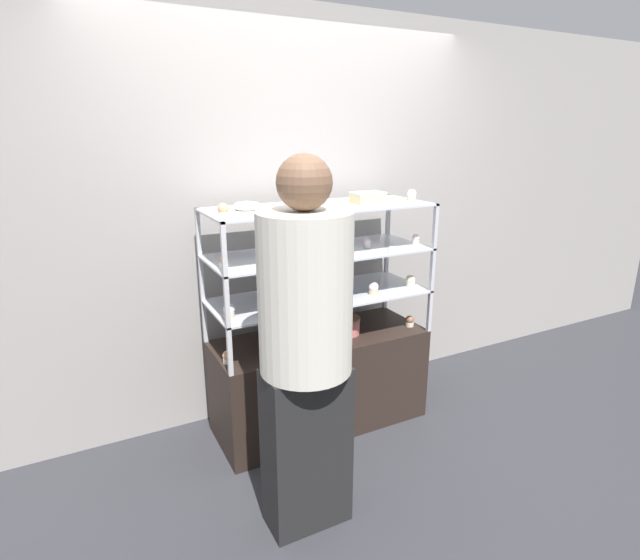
# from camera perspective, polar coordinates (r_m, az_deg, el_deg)

# --- Properties ---
(ground_plane) EXTENTS (20.00, 20.00, 0.00)m
(ground_plane) POSITION_cam_1_polar(r_m,az_deg,el_deg) (3.45, -0.00, -15.83)
(ground_plane) COLOR #2D2D33
(back_wall) EXTENTS (8.00, 0.05, 2.60)m
(back_wall) POSITION_cam_1_polar(r_m,az_deg,el_deg) (3.32, -3.25, 7.03)
(back_wall) COLOR gray
(back_wall) RESTS_ON ground_plane
(display_base) EXTENTS (1.35, 0.52, 0.61)m
(display_base) POSITION_cam_1_polar(r_m,az_deg,el_deg) (3.30, -0.00, -11.33)
(display_base) COLOR black
(display_base) RESTS_ON ground_plane
(display_riser_lower) EXTENTS (1.35, 0.52, 0.27)m
(display_riser_lower) POSITION_cam_1_polar(r_m,az_deg,el_deg) (3.07, -0.00, -1.98)
(display_riser_lower) COLOR #B7B7BC
(display_riser_lower) RESTS_ON display_base
(display_riser_middle) EXTENTS (1.35, 0.52, 0.27)m
(display_riser_middle) POSITION_cam_1_polar(r_m,az_deg,el_deg) (3.00, -0.00, 2.99)
(display_riser_middle) COLOR #B7B7BC
(display_riser_middle) RESTS_ON display_riser_lower
(display_riser_upper) EXTENTS (1.35, 0.52, 0.27)m
(display_riser_upper) POSITION_cam_1_polar(r_m,az_deg,el_deg) (2.94, -0.00, 8.18)
(display_riser_upper) COLOR #B7B7BC
(display_riser_upper) RESTS_ON display_riser_middle
(layer_cake_centerpiece) EXTENTS (0.18, 0.18, 0.11)m
(layer_cake_centerpiece) POSITION_cam_1_polar(r_m,az_deg,el_deg) (3.19, 2.96, -5.20)
(layer_cake_centerpiece) COLOR #C66660
(layer_cake_centerpiece) RESTS_ON display_base
(sheet_cake_frosted) EXTENTS (0.19, 0.13, 0.07)m
(sheet_cake_frosted) POSITION_cam_1_polar(r_m,az_deg,el_deg) (3.06, 5.49, 9.36)
(sheet_cake_frosted) COLOR #DBBC84
(sheet_cake_frosted) RESTS_ON display_riser_upper
(cupcake_0) EXTENTS (0.06, 0.06, 0.07)m
(cupcake_0) POSITION_cam_1_polar(r_m,az_deg,el_deg) (2.86, -10.51, -8.64)
(cupcake_0) COLOR beige
(cupcake_0) RESTS_ON display_base
(cupcake_1) EXTENTS (0.06, 0.06, 0.07)m
(cupcake_1) POSITION_cam_1_polar(r_m,az_deg,el_deg) (3.03, -3.34, -6.85)
(cupcake_1) COLOR beige
(cupcake_1) RESTS_ON display_base
(cupcake_2) EXTENTS (0.06, 0.06, 0.07)m
(cupcake_2) POSITION_cam_1_polar(r_m,az_deg,el_deg) (3.36, 10.21, -4.65)
(cupcake_2) COLOR beige
(cupcake_2) RESTS_ON display_base
(price_tag_0) EXTENTS (0.04, 0.00, 0.04)m
(price_tag_0) POSITION_cam_1_polar(r_m,az_deg,el_deg) (2.93, 0.75, -7.97)
(price_tag_0) COLOR white
(price_tag_0) RESTS_ON display_base
(cupcake_3) EXTENTS (0.06, 0.06, 0.08)m
(cupcake_3) POSITION_cam_1_polar(r_m,az_deg,el_deg) (2.75, -10.36, -3.47)
(cupcake_3) COLOR #CCB28C
(cupcake_3) RESTS_ON display_riser_lower
(cupcake_4) EXTENTS (0.06, 0.06, 0.08)m
(cupcake_4) POSITION_cam_1_polar(r_m,az_deg,el_deg) (2.89, -5.06, -2.19)
(cupcake_4) COLOR beige
(cupcake_4) RESTS_ON display_riser_lower
(cupcake_5) EXTENTS (0.06, 0.06, 0.08)m
(cupcake_5) POSITION_cam_1_polar(r_m,az_deg,el_deg) (3.00, 0.72, -1.42)
(cupcake_5) COLOR beige
(cupcake_5) RESTS_ON display_riser_lower
(cupcake_6) EXTENTS (0.06, 0.06, 0.08)m
(cupcake_6) POSITION_cam_1_polar(r_m,az_deg,el_deg) (3.10, 6.13, -0.94)
(cupcake_6) COLOR #CCB28C
(cupcake_6) RESTS_ON display_riser_lower
(cupcake_7) EXTENTS (0.06, 0.06, 0.08)m
(cupcake_7) POSITION_cam_1_polar(r_m,az_deg,el_deg) (3.28, 10.28, -0.11)
(cupcake_7) COLOR beige
(cupcake_7) RESTS_ON display_riser_lower
(price_tag_1) EXTENTS (0.04, 0.00, 0.04)m
(price_tag_1) POSITION_cam_1_polar(r_m,az_deg,el_deg) (2.75, -2.53, -3.49)
(price_tag_1) COLOR white
(price_tag_1) RESTS_ON display_riser_lower
(cupcake_8) EXTENTS (0.05, 0.05, 0.07)m
(cupcake_8) POSITION_cam_1_polar(r_m,az_deg,el_deg) (2.68, -10.95, 2.05)
(cupcake_8) COLOR white
(cupcake_8) RESTS_ON display_riser_middle
(cupcake_9) EXTENTS (0.05, 0.05, 0.07)m
(cupcake_9) POSITION_cam_1_polar(r_m,az_deg,el_deg) (2.76, -4.38, 2.74)
(cupcake_9) COLOR beige
(cupcake_9) RESTS_ON display_riser_middle
(cupcake_10) EXTENTS (0.05, 0.05, 0.07)m
(cupcake_10) POSITION_cam_1_polar(r_m,az_deg,el_deg) (2.94, 0.18, 3.67)
(cupcake_10) COLOR white
(cupcake_10) RESTS_ON display_riser_middle
(cupcake_11) EXTENTS (0.05, 0.05, 0.07)m
(cupcake_11) POSITION_cam_1_polar(r_m,az_deg,el_deg) (3.09, 5.37, 4.25)
(cupcake_11) COLOR white
(cupcake_11) RESTS_ON display_riser_middle
(cupcake_12) EXTENTS (0.05, 0.05, 0.07)m
(cupcake_12) POSITION_cam_1_polar(r_m,az_deg,el_deg) (3.24, 10.88, 4.59)
(cupcake_12) COLOR white
(cupcake_12) RESTS_ON display_riser_middle
(price_tag_2) EXTENTS (0.04, 0.00, 0.04)m
(price_tag_2) POSITION_cam_1_polar(r_m,az_deg,el_deg) (2.97, 8.17, 3.41)
(price_tag_2) COLOR white
(price_tag_2) RESTS_ON display_riser_middle
(cupcake_13) EXTENTS (0.06, 0.06, 0.07)m
(cupcake_13) POSITION_cam_1_polar(r_m,az_deg,el_deg) (2.62, -11.01, 7.85)
(cupcake_13) COLOR beige
(cupcake_13) RESTS_ON display_riser_upper
(cupcake_14) EXTENTS (0.06, 0.06, 0.07)m
(cupcake_14) POSITION_cam_1_polar(r_m,az_deg,el_deg) (2.78, -2.89, 8.61)
(cupcake_14) COLOR #CCB28C
(cupcake_14) RESTS_ON display_riser_upper
(cupcake_15) EXTENTS (0.06, 0.06, 0.07)m
(cupcake_15) POSITION_cam_1_polar(r_m,az_deg,el_deg) (3.24, 10.43, 9.53)
(cupcake_15) COLOR #CCB28C
(cupcake_15) RESTS_ON display_riser_upper
(price_tag_3) EXTENTS (0.04, 0.00, 0.04)m
(price_tag_3) POSITION_cam_1_polar(r_m,az_deg,el_deg) (2.73, 2.54, 8.28)
(price_tag_3) COLOR white
(price_tag_3) RESTS_ON display_riser_upper
(donut_glazed) EXTENTS (0.15, 0.15, 0.04)m
(donut_glazed) POSITION_cam_1_polar(r_m,az_deg,el_deg) (2.82, -8.36, 8.37)
(donut_glazed) COLOR #EFE5CC
(donut_glazed) RESTS_ON display_riser_upper
(customer_figure) EXTENTS (0.41, 0.41, 1.77)m
(customer_figure) POSITION_cam_1_polar(r_m,az_deg,el_deg) (2.24, -1.65, -7.30)
(customer_figure) COLOR black
(customer_figure) RESTS_ON ground_plane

